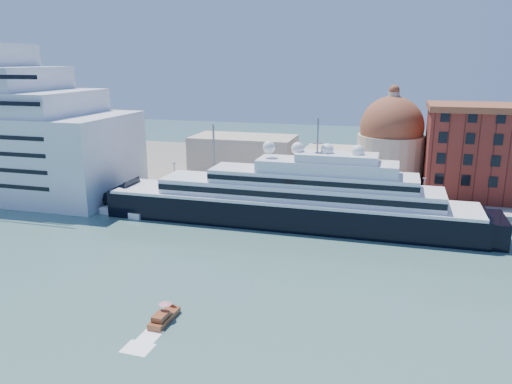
% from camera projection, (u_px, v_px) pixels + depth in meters
% --- Properties ---
extents(ground, '(400.00, 400.00, 0.00)m').
position_uv_depth(ground, '(255.00, 262.00, 91.25)').
color(ground, '#335850').
rests_on(ground, ground).
extents(quay, '(180.00, 10.00, 2.50)m').
position_uv_depth(quay, '(293.00, 205.00, 122.55)').
color(quay, gray).
rests_on(quay, ground).
extents(land, '(260.00, 72.00, 2.00)m').
position_uv_depth(land, '(319.00, 171.00, 160.75)').
color(land, slate).
rests_on(land, ground).
extents(quay_fence, '(180.00, 0.10, 1.20)m').
position_uv_depth(quay_fence, '(289.00, 202.00, 117.89)').
color(quay_fence, slate).
rests_on(quay_fence, quay).
extents(superyacht, '(93.76, 13.00, 28.02)m').
position_uv_depth(superyacht, '(276.00, 202.00, 111.83)').
color(superyacht, black).
rests_on(superyacht, ground).
extents(service_barge, '(12.59, 6.19, 2.71)m').
position_uv_depth(service_barge, '(125.00, 212.00, 118.68)').
color(service_barge, white).
rests_on(service_barge, ground).
extents(water_taxi, '(2.27, 6.27, 2.95)m').
position_uv_depth(water_taxi, '(164.00, 317.00, 70.13)').
color(water_taxi, maroon).
rests_on(water_taxi, ground).
extents(church, '(66.00, 18.00, 25.50)m').
position_uv_depth(church, '(333.00, 151.00, 140.45)').
color(church, beige).
rests_on(church, land).
extents(lamp_posts, '(120.80, 2.40, 18.00)m').
position_uv_depth(lamp_posts, '(241.00, 169.00, 122.07)').
color(lamp_posts, slate).
rests_on(lamp_posts, quay).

